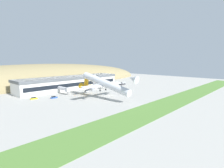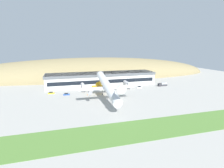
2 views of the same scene
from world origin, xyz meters
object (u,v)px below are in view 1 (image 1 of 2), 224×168
object	(u,v)px
service_car_3	(108,87)
box_truck	(122,83)
cargo_airplane	(104,84)
fuel_truck	(93,88)
jetway_0	(64,89)
terminal_building	(71,82)
service_car_0	(87,91)
service_car_2	(34,98)
service_car_1	(54,97)
traffic_cone_0	(75,96)
jetway_1	(99,84)

from	to	relation	value
service_car_3	box_truck	world-z (taller)	box_truck
cargo_airplane	fuel_truck	xyz separation A→B (m)	(17.52, 32.08, -8.46)
jetway_0	terminal_building	bearing A→B (deg)	44.55
service_car_3	box_truck	size ratio (longest dim) A/B	0.46
fuel_truck	service_car_0	bearing A→B (deg)	-157.45
service_car_0	box_truck	bearing A→B (deg)	4.59
service_car_2	jetway_0	bearing A→B (deg)	2.21
service_car_1	fuel_truck	distance (m)	41.45
fuel_truck	jetway_0	bearing A→B (deg)	179.48
box_truck	cargo_airplane	bearing A→B (deg)	-151.00
service_car_1	service_car_3	xyz separation A→B (m)	(58.24, 6.22, 0.05)
terminal_building	traffic_cone_0	world-z (taller)	terminal_building
service_car_3	traffic_cone_0	size ratio (longest dim) A/B	6.78
service_car_2	fuel_truck	size ratio (longest dim) A/B	0.55
cargo_airplane	service_car_0	distance (m)	30.34
terminal_building	traffic_cone_0	size ratio (longest dim) A/B	162.62
cargo_airplane	traffic_cone_0	world-z (taller)	cargo_airplane
cargo_airplane	service_car_3	world-z (taller)	cargo_airplane
service_car_2	traffic_cone_0	world-z (taller)	service_car_2
jetway_0	jetway_1	size ratio (longest dim) A/B	1.02
jetway_0	fuel_truck	bearing A→B (deg)	-0.52
jetway_1	cargo_airplane	xyz separation A→B (m)	(-25.62, -32.51, 5.94)
cargo_airplane	service_car_2	bearing A→B (deg)	137.04
box_truck	service_car_0	bearing A→B (deg)	-175.41
service_car_1	box_truck	bearing A→B (deg)	5.22
service_car_0	traffic_cone_0	distance (m)	17.98
terminal_building	service_car_3	bearing A→B (deg)	-35.05
jetway_0	service_car_3	size ratio (longest dim) A/B	3.61
terminal_building	service_car_2	size ratio (longest dim) A/B	20.51
jetway_1	service_car_1	bearing A→B (deg)	-170.72
cargo_airplane	service_car_1	world-z (taller)	cargo_airplane
terminal_building	jetway_0	bearing A→B (deg)	-135.45
service_car_3	service_car_1	bearing A→B (deg)	-173.91
service_car_0	fuel_truck	distance (m)	10.96
service_car_2	box_truck	size ratio (longest dim) A/B	0.54
jetway_1	fuel_truck	distance (m)	8.49
jetway_1	box_truck	size ratio (longest dim) A/B	1.61
service_car_0	fuel_truck	xyz separation A→B (m)	(10.09, 4.19, 0.89)
jetway_0	box_truck	distance (m)	67.92
service_car_2	jetway_1	bearing A→B (deg)	1.05
jetway_0	service_car_3	xyz separation A→B (m)	(45.31, -1.59, -3.35)
service_car_0	service_car_1	xyz separation A→B (m)	(-30.65, -3.36, 0.01)
jetway_1	service_car_0	distance (m)	19.07
terminal_building	service_car_3	size ratio (longest dim) A/B	24.00
service_car_1	box_truck	distance (m)	81.15
service_car_1	service_car_3	size ratio (longest dim) A/B	1.13
traffic_cone_0	jetway_0	bearing A→B (deg)	96.15
jetway_1	fuel_truck	xyz separation A→B (m)	(-8.09, -0.43, -2.52)
box_truck	fuel_truck	bearing A→B (deg)	179.77
jetway_1	cargo_airplane	bearing A→B (deg)	-128.23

